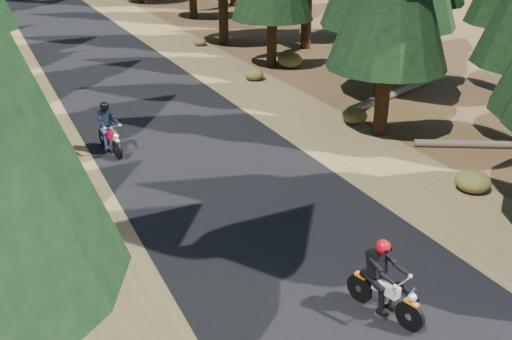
{
  "coord_description": "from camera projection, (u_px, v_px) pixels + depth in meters",
  "views": [
    {
      "loc": [
        -5.52,
        -9.78,
        6.83
      ],
      "look_at": [
        0.0,
        1.5,
        1.1
      ],
      "focal_mm": 40.0,
      "sensor_mm": 36.0,
      "label": 1
    }
  ],
  "objects": [
    {
      "name": "road",
      "position": [
        205.0,
        160.0,
        17.12
      ],
      "size": [
        6.0,
        100.0,
        0.01
      ],
      "primitive_type": "cube",
      "color": "black",
      "rests_on": "ground"
    },
    {
      "name": "rider_lead",
      "position": [
        385.0,
        292.0,
        10.36
      ],
      "size": [
        0.97,
        1.79,
        1.53
      ],
      "rotation": [
        0.0,
        0.0,
        3.42
      ],
      "color": "beige",
      "rests_on": "road"
    },
    {
      "name": "ground",
      "position": [
        285.0,
        238.0,
        13.04
      ],
      "size": [
        120.0,
        120.0,
        0.0
      ],
      "primitive_type": "plane",
      "color": "#49331A",
      "rests_on": "ground"
    },
    {
      "name": "shoulder_l",
      "position": [
        45.0,
        190.0,
        15.28
      ],
      "size": [
        3.2,
        100.0,
        0.01
      ],
      "primitive_type": "cube",
      "color": "brown",
      "rests_on": "ground"
    },
    {
      "name": "understory_shrubs",
      "position": [
        189.0,
        117.0,
        19.83
      ],
      "size": [
        16.55,
        28.37,
        0.7
      ],
      "color": "#474C1E",
      "rests_on": "ground"
    },
    {
      "name": "log_far",
      "position": [
        480.0,
        144.0,
        17.95
      ],
      "size": [
        3.72,
        2.21,
        0.24
      ],
      "primitive_type": "cylinder",
      "rotation": [
        0.0,
        1.57,
        -0.51
      ],
      "color": "#4C4233",
      "rests_on": "ground"
    },
    {
      "name": "shoulder_r",
      "position": [
        334.0,
        136.0,
        18.96
      ],
      "size": [
        3.2,
        100.0,
        0.01
      ],
      "primitive_type": "cube",
      "color": "brown",
      "rests_on": "ground"
    },
    {
      "name": "log_near",
      "position": [
        390.0,
        95.0,
        22.62
      ],
      "size": [
        5.32,
        2.21,
        0.32
      ],
      "primitive_type": "cylinder",
      "rotation": [
        0.0,
        1.57,
        0.35
      ],
      "color": "#4C4233",
      "rests_on": "ground"
    },
    {
      "name": "rider_follow",
      "position": [
        109.0,
        136.0,
        17.41
      ],
      "size": [
        0.79,
        1.84,
        1.59
      ],
      "rotation": [
        0.0,
        0.0,
        3.29
      ],
      "color": "maroon",
      "rests_on": "road"
    }
  ]
}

